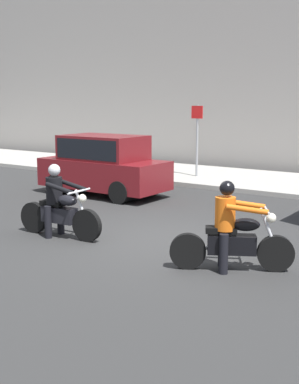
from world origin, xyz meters
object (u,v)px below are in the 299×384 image
(parked_hatchback_maroon, at_px, (104,164))
(street_sign_post, at_px, (197,133))
(motorcycle_with_rider_orange_stripe, at_px, (231,234))
(motorcycle_with_rider_black_leather, at_px, (59,207))

(parked_hatchback_maroon, relative_size, street_sign_post, 1.55)
(motorcycle_with_rider_orange_stripe, relative_size, motorcycle_with_rider_black_leather, 0.89)
(parked_hatchback_maroon, xyz_separation_m, street_sign_post, (0.80, 4.19, 0.73))
(street_sign_post, bearing_deg, motorcycle_with_rider_black_leather, -79.75)
(motorcycle_with_rider_orange_stripe, xyz_separation_m, motorcycle_with_rider_black_leather, (-3.91, -0.10, 0.00))
(motorcycle_with_rider_orange_stripe, height_order, motorcycle_with_rider_black_leather, motorcycle_with_rider_black_leather)
(parked_hatchback_maroon, height_order, street_sign_post, street_sign_post)
(motorcycle_with_rider_black_leather, height_order, parked_hatchback_maroon, parked_hatchback_maroon)
(motorcycle_with_rider_orange_stripe, distance_m, motorcycle_with_rider_black_leather, 3.91)
(motorcycle_with_rider_black_leather, xyz_separation_m, parked_hatchback_maroon, (-2.33, 4.24, 0.30))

